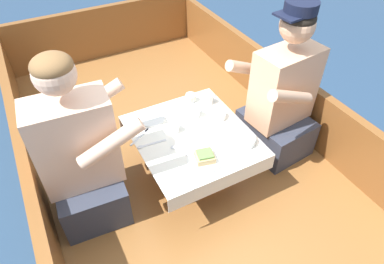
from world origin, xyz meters
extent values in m
plane|color=navy|center=(0.00, 0.00, 0.00)|extent=(60.00, 60.00, 0.00)
cube|color=brown|center=(0.00, 0.00, 0.16)|extent=(1.87, 3.62, 0.33)
cube|color=brown|center=(-0.91, 0.00, 0.53)|extent=(0.06, 3.62, 0.42)
cube|color=brown|center=(0.91, 0.00, 0.53)|extent=(0.06, 3.62, 0.42)
cube|color=brown|center=(0.00, 1.78, 0.57)|extent=(1.75, 0.06, 0.48)
cylinder|color=#B2B2B7|center=(0.00, -0.03, 0.49)|extent=(0.07, 0.07, 0.33)
cube|color=brown|center=(0.00, -0.03, 0.67)|extent=(0.63, 0.70, 0.02)
cube|color=white|center=(0.00, -0.03, 0.68)|extent=(0.66, 0.73, 0.00)
cube|color=white|center=(0.00, -0.39, 0.62)|extent=(0.66, 0.00, 0.10)
cube|color=white|center=(0.00, 0.34, 0.62)|extent=(0.66, 0.00, 0.10)
cube|color=#333847|center=(-0.63, 0.03, 0.46)|extent=(0.39, 0.47, 0.26)
cube|color=beige|center=(-0.63, 0.03, 0.84)|extent=(0.42, 0.25, 0.52)
sphere|color=beige|center=(-0.63, 0.03, 1.25)|extent=(0.19, 0.19, 0.19)
ellipsoid|color=brown|center=(-0.63, 0.03, 1.29)|extent=(0.18, 0.18, 0.10)
cylinder|color=beige|center=(-0.47, 0.20, 0.94)|extent=(0.34, 0.09, 0.21)
cylinder|color=beige|center=(-0.49, -0.16, 0.94)|extent=(0.34, 0.09, 0.21)
cube|color=#333847|center=(0.63, -0.05, 0.46)|extent=(0.40, 0.47, 0.26)
cube|color=tan|center=(0.63, -0.05, 0.83)|extent=(0.42, 0.26, 0.50)
sphere|color=tan|center=(0.63, -0.05, 1.23)|extent=(0.20, 0.20, 0.20)
ellipsoid|color=black|center=(0.63, -0.05, 1.27)|extent=(0.19, 0.19, 0.11)
cylinder|color=tan|center=(0.50, -0.25, 0.92)|extent=(0.34, 0.10, 0.21)
cylinder|color=tan|center=(0.46, 0.11, 0.92)|extent=(0.34, 0.10, 0.21)
cylinder|color=black|center=(0.63, -0.05, 1.33)|extent=(0.18, 0.18, 0.06)
cube|color=black|center=(0.55, -0.06, 1.30)|extent=(0.11, 0.15, 0.01)
cylinder|color=white|center=(-0.04, -0.24, 0.68)|extent=(0.19, 0.19, 0.01)
cylinder|color=white|center=(-0.15, 0.22, 0.68)|extent=(0.17, 0.17, 0.01)
cube|color=tan|center=(-0.04, -0.24, 0.71)|extent=(0.12, 0.11, 0.04)
cube|color=#669347|center=(-0.04, -0.24, 0.73)|extent=(0.10, 0.09, 0.01)
cylinder|color=white|center=(0.23, -0.22, 0.70)|extent=(0.15, 0.15, 0.04)
cylinder|color=beige|center=(0.23, -0.22, 0.71)|extent=(0.12, 0.12, 0.02)
cylinder|color=white|center=(0.21, 0.05, 0.70)|extent=(0.12, 0.12, 0.04)
cylinder|color=beige|center=(0.21, 0.05, 0.71)|extent=(0.10, 0.10, 0.02)
cylinder|color=white|center=(0.09, 0.12, 0.71)|extent=(0.07, 0.07, 0.07)
torus|color=white|center=(0.14, 0.12, 0.72)|extent=(0.04, 0.01, 0.04)
cylinder|color=#3D2314|center=(0.09, 0.12, 0.73)|extent=(0.06, 0.06, 0.01)
cylinder|color=white|center=(-0.08, 0.05, 0.71)|extent=(0.06, 0.06, 0.06)
torus|color=white|center=(-0.04, 0.05, 0.71)|extent=(0.04, 0.01, 0.04)
cylinder|color=#3D2314|center=(-0.08, 0.05, 0.73)|extent=(0.05, 0.05, 0.01)
cylinder|color=white|center=(0.24, 0.20, 0.71)|extent=(0.06, 0.06, 0.07)
torus|color=white|center=(0.28, 0.20, 0.72)|extent=(0.04, 0.01, 0.04)
cylinder|color=#3D2314|center=(0.24, 0.20, 0.73)|extent=(0.05, 0.05, 0.01)
cylinder|color=silver|center=(0.15, 0.27, 0.71)|extent=(0.06, 0.06, 0.05)
cylinder|color=beige|center=(0.15, 0.27, 0.71)|extent=(0.07, 0.07, 0.03)
cube|color=silver|center=(-0.18, -0.31, 0.68)|extent=(0.01, 0.17, 0.00)
cube|color=silver|center=(0.19, -0.06, 0.68)|extent=(0.09, 0.15, 0.00)
cube|color=silver|center=(-0.24, 0.01, 0.68)|extent=(0.17, 0.03, 0.00)
ellipsoid|color=silver|center=(-0.31, 0.02, 0.68)|extent=(0.04, 0.02, 0.01)
cube|color=silver|center=(-0.12, -0.14, 0.68)|extent=(0.08, 0.16, 0.00)
ellipsoid|color=silver|center=(-0.14, -0.07, 0.68)|extent=(0.04, 0.02, 0.01)
cube|color=silver|center=(-0.28, 0.10, 0.68)|extent=(0.15, 0.10, 0.00)
cube|color=silver|center=(-0.22, 0.13, 0.68)|extent=(0.04, 0.04, 0.00)
camera|label=1|loc=(-0.70, -1.34, 2.04)|focal=32.00mm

